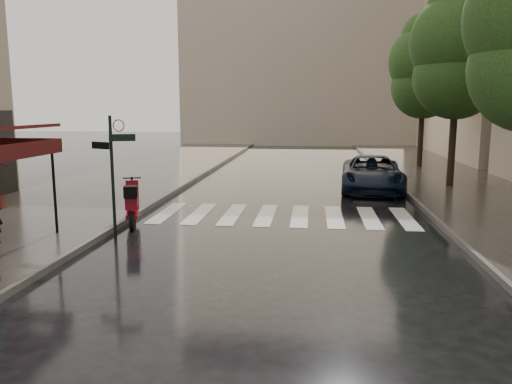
# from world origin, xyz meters

# --- Properties ---
(ground) EXTENTS (120.00, 120.00, 0.00)m
(ground) POSITION_xyz_m (0.00, 0.00, 0.00)
(ground) COLOR black
(ground) RESTS_ON ground
(sidewalk_near) EXTENTS (6.00, 60.00, 0.12)m
(sidewalk_near) POSITION_xyz_m (-4.50, 12.00, 0.06)
(sidewalk_near) COLOR #38332D
(sidewalk_near) RESTS_ON ground
(sidewalk_far) EXTENTS (5.50, 60.00, 0.12)m
(sidewalk_far) POSITION_xyz_m (10.25, 12.00, 0.06)
(sidewalk_far) COLOR #38332D
(sidewalk_far) RESTS_ON ground
(curb_near) EXTENTS (0.12, 60.00, 0.16)m
(curb_near) POSITION_xyz_m (-1.45, 12.00, 0.07)
(curb_near) COLOR #595651
(curb_near) RESTS_ON ground
(curb_far) EXTENTS (0.12, 60.00, 0.16)m
(curb_far) POSITION_xyz_m (7.45, 12.00, 0.07)
(curb_far) COLOR #595651
(curb_far) RESTS_ON ground
(crosswalk) EXTENTS (7.85, 3.20, 0.01)m
(crosswalk) POSITION_xyz_m (2.98, 6.00, 0.01)
(crosswalk) COLOR silver
(crosswalk) RESTS_ON ground
(signpost) EXTENTS (1.17, 0.29, 3.10)m
(signpost) POSITION_xyz_m (-1.19, 3.00, 1.83)
(signpost) COLOR black
(signpost) RESTS_ON ground
(backdrop_building) EXTENTS (22.00, 6.00, 20.00)m
(backdrop_building) POSITION_xyz_m (3.00, 38.00, 10.00)
(backdrop_building) COLOR tan
(backdrop_building) RESTS_ON ground
(tree_mid) EXTENTS (3.80, 3.80, 8.34)m
(tree_mid) POSITION_xyz_m (9.50, 12.00, 5.59)
(tree_mid) COLOR black
(tree_mid) RESTS_ON sidewalk_far
(tree_far) EXTENTS (3.80, 3.80, 8.16)m
(tree_far) POSITION_xyz_m (9.70, 19.00, 5.46)
(tree_far) COLOR black
(tree_far) RESTS_ON sidewalk_far
(scooter) EXTENTS (0.89, 1.88, 1.28)m
(scooter) POSITION_xyz_m (-1.17, 4.19, 0.59)
(scooter) COLOR black
(scooter) RESTS_ON ground
(parked_car) EXTENTS (2.69, 5.22, 1.41)m
(parked_car) POSITION_xyz_m (6.23, 11.04, 0.71)
(parked_car) COLOR black
(parked_car) RESTS_ON ground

